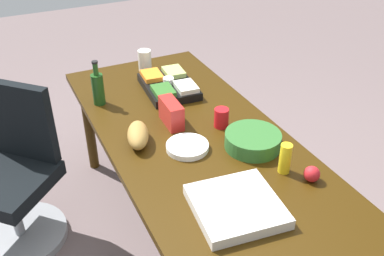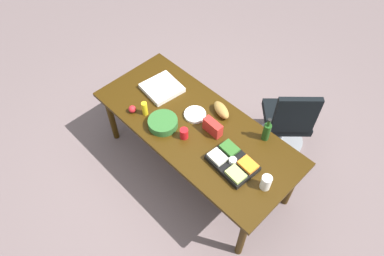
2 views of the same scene
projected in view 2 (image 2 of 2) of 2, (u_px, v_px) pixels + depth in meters
The scene contains 14 objects.
ground_plane at pixel (195, 167), 4.00m from camera, with size 10.00×10.00×0.00m, color #6D5C5C.
conference_table at pixel (195, 130), 3.47m from camera, with size 2.14×0.93×0.76m.
office_chair at pixel (286, 125), 3.89m from camera, with size 0.68×0.68×0.98m.
veggie_tray at pixel (232, 162), 3.10m from camera, with size 0.44×0.33×0.09m.
red_solo_cup at pixel (184, 133), 3.28m from camera, with size 0.08×0.08×0.11m, color red.
mayo_jar at pixel (266, 182), 2.93m from camera, with size 0.09×0.09×0.15m, color white.
paper_plate_stack at pixel (195, 115), 3.47m from camera, with size 0.22×0.22×0.03m, color white.
apple_red at pixel (132, 109), 3.49m from camera, with size 0.08×0.08×0.08m, color red.
pizza_box at pixel (162, 88), 3.69m from camera, with size 0.36×0.36×0.05m, color silver.
salad_bowl at pixel (163, 123), 3.38m from camera, with size 0.29×0.29×0.08m, color #2C6229.
bread_loaf at pixel (221, 110), 3.47m from camera, with size 0.24×0.11×0.10m, color olive.
wine_bottle at pixel (267, 131), 3.23m from camera, with size 0.09×0.09×0.28m.
mustard_bottle at pixel (145, 109), 3.44m from camera, with size 0.06×0.06×0.15m, color yellow.
chip_bag_red at pixel (213, 127), 3.30m from camera, with size 0.20×0.08×0.14m, color red.
Camera 2 is at (-1.50, 1.52, 3.41)m, focal length 32.61 mm.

